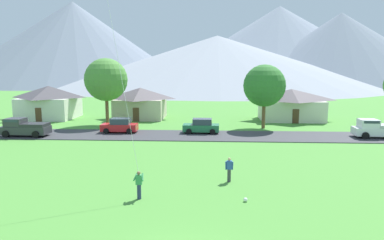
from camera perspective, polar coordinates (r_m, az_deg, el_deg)
road_strip at (r=39.95m, az=1.35°, el=-2.53°), size 160.00×6.32×0.08m
mountain_far_east_ridge at (r=144.60m, az=4.08°, el=9.44°), size 127.37×127.37×20.37m
mountain_central_ridge at (r=190.87m, az=13.84°, el=11.72°), size 127.95×127.95×38.66m
mountain_east_ridge at (r=183.90m, az=-18.55°, el=11.72°), size 113.79×113.79×38.99m
mountain_far_west_ridge at (r=167.74m, az=22.76°, el=10.49°), size 93.51×93.51×30.96m
house_leftmost at (r=54.16m, az=-8.34°, el=2.81°), size 7.71×7.24×4.66m
house_left_center at (r=53.64m, az=15.72°, el=2.49°), size 9.45×6.71×4.58m
house_right_center at (r=57.85m, az=-22.09°, el=2.78°), size 8.23×7.69×4.93m
tree_near_left at (r=48.44m, az=-13.73°, el=6.33°), size 5.69×5.69×8.92m
tree_center at (r=45.30m, az=11.63°, el=5.45°), size 5.29×5.29×8.07m
parked_car_red_west_end at (r=42.47m, az=-11.60°, el=-0.91°), size 4.23×2.13×1.68m
parked_car_green_mid_west at (r=41.29m, az=1.52°, el=-1.01°), size 4.23×2.14×1.68m
pickup_truck_charcoal_west_side at (r=43.63m, az=-25.52°, el=-1.07°), size 5.23×2.39×1.99m
pickup_truck_white_east_side at (r=43.48m, az=27.75°, el=-1.25°), size 5.29×2.51×1.99m
watcher_person at (r=24.12m, az=6.03°, el=-7.91°), size 0.56×0.24×1.68m
soccer_ball at (r=21.04m, az=8.64°, el=-12.62°), size 0.24×0.24×0.24m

